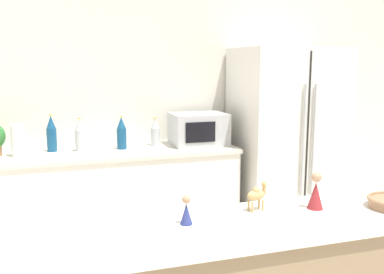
% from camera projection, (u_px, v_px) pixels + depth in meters
% --- Properties ---
extents(wall_back, '(8.00, 0.06, 2.55)m').
position_uv_depth(wall_back, '(134.00, 100.00, 3.90)').
color(wall_back, silver).
rests_on(wall_back, ground_plane).
extents(back_counter, '(2.13, 0.63, 0.89)m').
position_uv_depth(back_counter, '(113.00, 201.00, 3.65)').
color(back_counter, white).
rests_on(back_counter, ground_plane).
extents(refrigerator, '(0.92, 0.75, 1.74)m').
position_uv_depth(refrigerator, '(285.00, 143.00, 3.99)').
color(refrigerator, silver).
rests_on(refrigerator, ground_plane).
extents(paper_towel_roll, '(0.11, 0.11, 0.25)m').
position_uv_depth(paper_towel_roll, '(18.00, 141.00, 3.31)').
color(paper_towel_roll, white).
rests_on(paper_towel_roll, back_counter).
extents(microwave, '(0.48, 0.37, 0.28)m').
position_uv_depth(microwave, '(199.00, 129.00, 3.80)').
color(microwave, '#B2B5BA').
rests_on(microwave, back_counter).
extents(back_bottle_0, '(0.08, 0.08, 0.25)m').
position_uv_depth(back_bottle_0, '(155.00, 132.00, 3.76)').
color(back_bottle_0, '#B2B7BC').
rests_on(back_bottle_0, back_counter).
extents(back_bottle_1, '(0.08, 0.08, 0.28)m').
position_uv_depth(back_bottle_1, '(80.00, 135.00, 3.51)').
color(back_bottle_1, '#B2B7BC').
rests_on(back_bottle_1, back_counter).
extents(back_bottle_2, '(0.08, 0.08, 0.30)m').
position_uv_depth(back_bottle_2, '(52.00, 134.00, 3.50)').
color(back_bottle_2, navy).
rests_on(back_bottle_2, back_counter).
extents(back_bottle_3, '(0.08, 0.08, 0.28)m').
position_uv_depth(back_bottle_3, '(122.00, 133.00, 3.60)').
color(back_bottle_3, navy).
rests_on(back_bottle_3, back_counter).
extents(camel_figurine, '(0.11, 0.06, 0.13)m').
position_uv_depth(camel_figurine, '(257.00, 194.00, 1.94)').
color(camel_figurine, tan).
rests_on(camel_figurine, bar_counter).
extents(wise_man_figurine_blue, '(0.05, 0.05, 0.12)m').
position_uv_depth(wise_man_figurine_blue, '(186.00, 212.00, 1.78)').
color(wise_man_figurine_blue, navy).
rests_on(wise_man_figurine_blue, bar_counter).
extents(wise_man_figurine_crimson, '(0.07, 0.07, 0.17)m').
position_uv_depth(wise_man_figurine_crimson, '(316.00, 193.00, 1.97)').
color(wise_man_figurine_crimson, maroon).
rests_on(wise_man_figurine_crimson, bar_counter).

